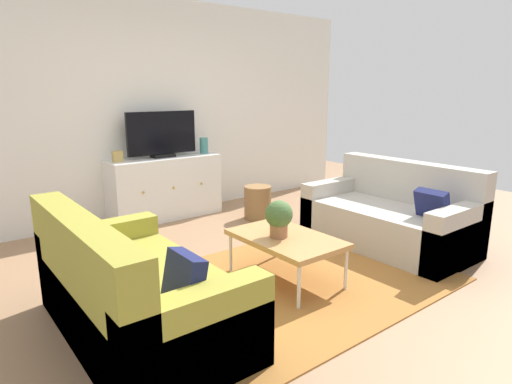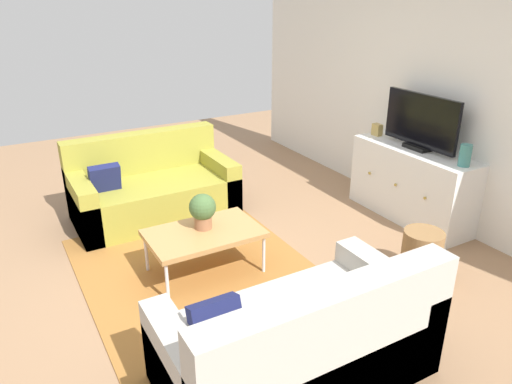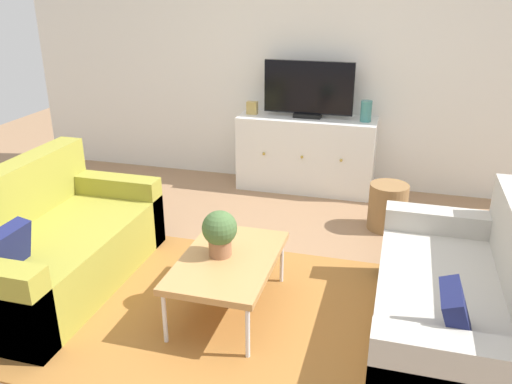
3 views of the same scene
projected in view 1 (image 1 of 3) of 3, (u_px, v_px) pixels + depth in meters
The scene contains 12 objects.
ground_plane at pixel (283, 275), 3.83m from camera, with size 10.00×10.00×0.00m, color #997251.
wall_back at pixel (150, 110), 5.47m from camera, with size 6.40×0.12×2.70m, color silver.
area_rug at pixel (295, 280), 3.71m from camera, with size 2.50×1.90×0.01m, color #9E662D.
couch_left_side at pixel (129, 297), 2.82m from camera, with size 0.90×1.67×0.86m.
couch_right_side at pixel (393, 218), 4.54m from camera, with size 0.90×1.67×0.86m.
coffee_table at pixel (286, 240), 3.64m from camera, with size 0.60×0.96×0.40m.
potted_plant at pixel (279, 217), 3.57m from camera, with size 0.23×0.23×0.31m.
tv_console at pixel (165, 188), 5.48m from camera, with size 1.41×0.47×0.78m.
flat_screen_tv at pixel (162, 135), 5.35m from camera, with size 0.90×0.16×0.56m.
glass_vase at pixel (204, 145), 5.72m from camera, with size 0.11×0.11×0.21m, color teal.
mantel_clock at pixel (118, 156), 5.03m from camera, with size 0.11×0.07×0.13m, color tan.
wicker_basket at pixel (258, 202), 5.47m from camera, with size 0.34×0.34×0.42m, color olive.
Camera 1 is at (-2.38, -2.65, 1.59)m, focal length 30.45 mm.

